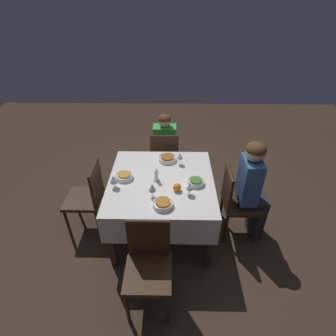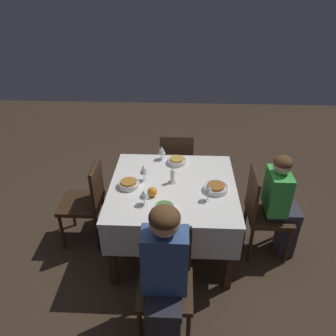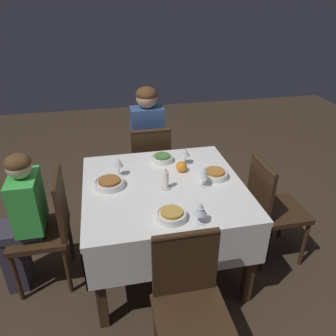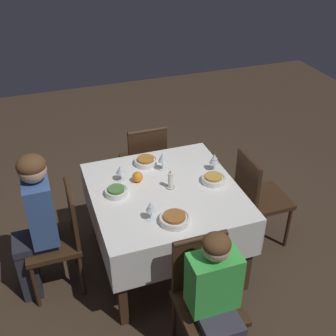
# 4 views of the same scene
# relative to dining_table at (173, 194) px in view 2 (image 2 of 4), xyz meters

# --- Properties ---
(ground_plane) EXTENTS (8.00, 8.00, 0.00)m
(ground_plane) POSITION_rel_dining_table_xyz_m (0.00, 0.00, -0.63)
(ground_plane) COLOR #3D2D21
(dining_table) EXTENTS (1.12, 1.09, 0.73)m
(dining_table) POSITION_rel_dining_table_xyz_m (0.00, 0.00, 0.00)
(dining_table) COLOR white
(dining_table) RESTS_ON ground_plane
(chair_north) EXTENTS (0.39, 0.39, 0.87)m
(chair_north) POSITION_rel_dining_table_xyz_m (0.02, 0.81, -0.14)
(chair_north) COLOR #382314
(chair_north) RESTS_ON ground_plane
(chair_west) EXTENTS (0.39, 0.39, 0.87)m
(chair_west) POSITION_rel_dining_table_xyz_m (-0.82, 0.01, -0.14)
(chair_west) COLOR #382314
(chair_west) RESTS_ON ground_plane
(chair_south) EXTENTS (0.39, 0.39, 0.87)m
(chair_south) POSITION_rel_dining_table_xyz_m (-0.02, -0.81, -0.14)
(chair_south) COLOR #382314
(chair_south) RESTS_ON ground_plane
(chair_east) EXTENTS (0.39, 0.39, 0.87)m
(chair_east) POSITION_rel_dining_table_xyz_m (0.82, -0.08, -0.14)
(chair_east) COLOR #382314
(chair_east) RESTS_ON ground_plane
(person_adult_denim) EXTENTS (0.30, 0.34, 1.19)m
(person_adult_denim) POSITION_rel_dining_table_xyz_m (0.02, 0.95, 0.05)
(person_adult_denim) COLOR #282833
(person_adult_denim) RESTS_ON ground_plane
(person_child_green) EXTENTS (0.33, 0.30, 1.05)m
(person_child_green) POSITION_rel_dining_table_xyz_m (-0.98, 0.01, -0.05)
(person_child_green) COLOR #383342
(person_child_green) RESTS_ON ground_plane
(bowl_north) EXTENTS (0.17, 0.17, 0.06)m
(bowl_north) POSITION_rel_dining_table_xyz_m (0.06, 0.36, 0.13)
(bowl_north) COLOR white
(bowl_north) RESTS_ON dining_table
(wine_glass_north) EXTENTS (0.07, 0.07, 0.13)m
(wine_glass_north) POSITION_rel_dining_table_xyz_m (0.23, 0.28, 0.20)
(wine_glass_north) COLOR white
(wine_glass_north) RESTS_ON dining_table
(bowl_west) EXTENTS (0.21, 0.21, 0.06)m
(bowl_west) POSITION_rel_dining_table_xyz_m (-0.37, 0.06, 0.13)
(bowl_west) COLOR white
(bowl_west) RESTS_ON dining_table
(wine_glass_west) EXTENTS (0.07, 0.07, 0.15)m
(wine_glass_west) POSITION_rel_dining_table_xyz_m (-0.30, 0.20, 0.21)
(wine_glass_west) COLOR white
(wine_glass_west) RESTS_ON dining_table
(bowl_south) EXTENTS (0.19, 0.19, 0.06)m
(bowl_south) POSITION_rel_dining_table_xyz_m (-0.03, -0.39, 0.13)
(bowl_south) COLOR white
(bowl_south) RESTS_ON dining_table
(wine_glass_south) EXTENTS (0.08, 0.08, 0.15)m
(wine_glass_south) POSITION_rel_dining_table_xyz_m (0.13, -0.46, 0.20)
(wine_glass_south) COLOR white
(wine_glass_south) RESTS_ON dining_table
(bowl_east) EXTENTS (0.19, 0.19, 0.06)m
(bowl_east) POSITION_rel_dining_table_xyz_m (0.39, 0.03, 0.13)
(bowl_east) COLOR white
(bowl_east) RESTS_ON dining_table
(wine_glass_east) EXTENTS (0.07, 0.07, 0.16)m
(wine_glass_east) POSITION_rel_dining_table_xyz_m (0.26, -0.07, 0.21)
(wine_glass_east) COLOR white
(wine_glass_east) RESTS_ON dining_table
(candle_centerpiece) EXTENTS (0.07, 0.07, 0.16)m
(candle_centerpiece) POSITION_rel_dining_table_xyz_m (0.01, -0.05, 0.16)
(candle_centerpiece) COLOR beige
(candle_centerpiece) RESTS_ON dining_table
(orange_fruit) EXTENTS (0.08, 0.08, 0.08)m
(orange_fruit) POSITION_rel_dining_table_xyz_m (0.17, 0.16, 0.14)
(orange_fruit) COLOR orange
(orange_fruit) RESTS_ON dining_table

